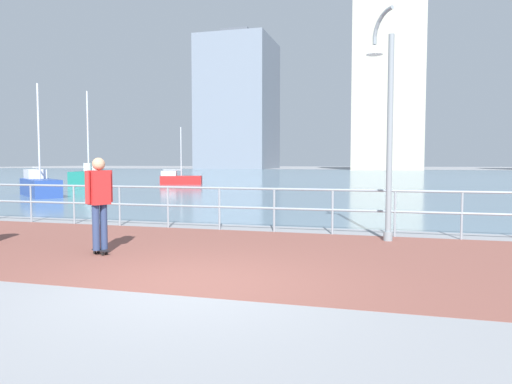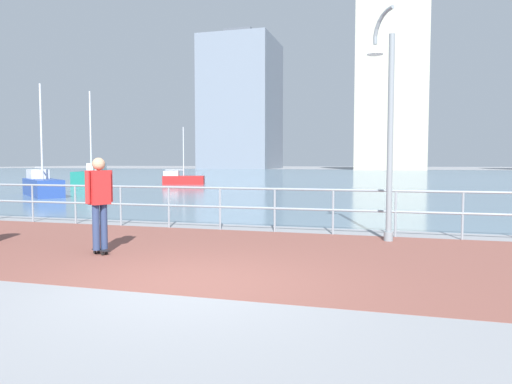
# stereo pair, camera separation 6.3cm
# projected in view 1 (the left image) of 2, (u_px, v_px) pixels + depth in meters

# --- Properties ---
(ground) EXTENTS (220.00, 220.00, 0.00)m
(ground) POSITION_uv_depth(u_px,v_px,m) (357.00, 179.00, 45.04)
(ground) COLOR gray
(brick_paving) EXTENTS (28.00, 5.63, 0.01)m
(brick_paving) POSITION_uv_depth(u_px,v_px,m) (240.00, 254.00, 8.75)
(brick_paving) COLOR brown
(brick_paving) RESTS_ON ground
(harbor_water) EXTENTS (180.00, 88.00, 0.00)m
(harbor_water) POSITION_uv_depth(u_px,v_px,m) (362.00, 176.00, 54.77)
(harbor_water) COLOR slate
(harbor_water) RESTS_ON ground
(waterfront_railing) EXTENTS (25.25, 0.06, 1.07)m
(waterfront_railing) POSITION_uv_depth(u_px,v_px,m) (274.00, 201.00, 11.41)
(waterfront_railing) COLOR #8C99A3
(waterfront_railing) RESTS_ON ground
(lamppost) EXTENTS (0.63, 0.69, 4.96)m
(lamppost) POSITION_uv_depth(u_px,v_px,m) (385.00, 113.00, 10.16)
(lamppost) COLOR gray
(lamppost) RESTS_ON ground
(skateboarder) EXTENTS (0.41, 0.54, 1.77)m
(skateboarder) POSITION_uv_depth(u_px,v_px,m) (99.00, 196.00, 8.61)
(skateboarder) COLOR black
(skateboarder) RESTS_ON ground
(sailboat_blue) EXTENTS (3.78, 3.39, 5.47)m
(sailboat_blue) POSITION_uv_depth(u_px,v_px,m) (40.00, 185.00, 23.28)
(sailboat_blue) COLOR #284799
(sailboat_blue) RESTS_ON ground
(sailboat_gray) EXTENTS (3.13, 1.73, 4.20)m
(sailboat_gray) POSITION_uv_depth(u_px,v_px,m) (180.00, 179.00, 34.76)
(sailboat_gray) COLOR #B21E1E
(sailboat_gray) RESTS_ON ground
(sailboat_navy) EXTENTS (2.93, 4.91, 6.60)m
(sailboat_navy) POSITION_uv_depth(u_px,v_px,m) (90.00, 176.00, 33.58)
(sailboat_navy) COLOR #197266
(sailboat_navy) RESTS_ON ground
(tower_beige) EXTENTS (16.11, 17.68, 31.88)m
(tower_beige) POSITION_uv_depth(u_px,v_px,m) (238.00, 104.00, 111.35)
(tower_beige) COLOR slate
(tower_beige) RESTS_ON ground
(tower_concrete) EXTENTS (13.25, 12.17, 35.23)m
(tower_concrete) POSITION_uv_depth(u_px,v_px,m) (388.00, 84.00, 92.89)
(tower_concrete) COLOR #B2AD99
(tower_concrete) RESTS_ON ground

